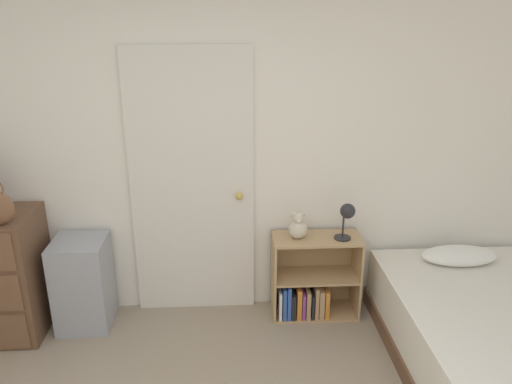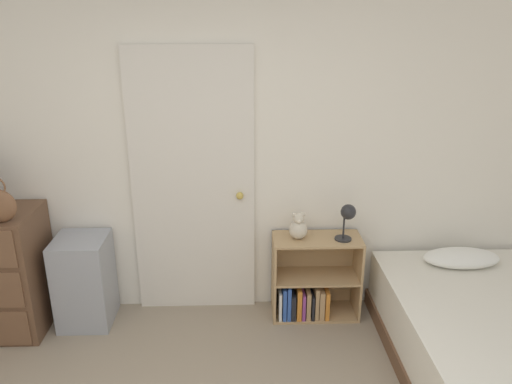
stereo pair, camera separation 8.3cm
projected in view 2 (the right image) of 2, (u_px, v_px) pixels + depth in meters
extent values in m
cube|color=white|center=(203.00, 150.00, 3.65)|extent=(10.00, 0.06, 2.55)
cube|color=silver|center=(193.00, 186.00, 3.69)|extent=(0.91, 0.04, 2.03)
sphere|color=gold|center=(240.00, 196.00, 3.68)|extent=(0.06, 0.06, 0.06)
cube|color=#999EA8|center=(85.00, 281.00, 3.71)|extent=(0.38, 0.39, 0.69)
cube|color=tan|center=(274.00, 277.00, 3.80)|extent=(0.02, 0.30, 0.65)
cube|color=tan|center=(357.00, 276.00, 3.82)|extent=(0.02, 0.30, 0.65)
cube|color=tan|center=(314.00, 312.00, 3.92)|extent=(0.62, 0.30, 0.02)
cube|color=tan|center=(316.00, 276.00, 3.81)|extent=(0.62, 0.30, 0.02)
cube|color=tan|center=(317.00, 239.00, 3.70)|extent=(0.62, 0.30, 0.02)
cube|color=tan|center=(313.00, 267.00, 3.95)|extent=(0.66, 0.01, 0.65)
cube|color=white|center=(280.00, 302.00, 3.83)|extent=(0.02, 0.20, 0.23)
cube|color=#3359B2|center=(284.00, 298.00, 3.85)|extent=(0.03, 0.25, 0.26)
cube|color=#3359B2|center=(288.00, 297.00, 3.84)|extent=(0.03, 0.24, 0.28)
cube|color=black|center=(293.00, 303.00, 3.84)|extent=(0.03, 0.20, 0.20)
cube|color=orange|center=(298.00, 301.00, 3.82)|extent=(0.03, 0.18, 0.25)
cube|color=#8C3F8C|center=(303.00, 302.00, 3.85)|extent=(0.02, 0.22, 0.21)
cube|color=tan|center=(307.00, 301.00, 3.85)|extent=(0.03, 0.22, 0.23)
cube|color=black|center=(312.00, 303.00, 3.84)|extent=(0.02, 0.19, 0.20)
cube|color=tan|center=(315.00, 298.00, 3.84)|extent=(0.03, 0.23, 0.26)
cube|color=tan|center=(320.00, 299.00, 3.86)|extent=(0.04, 0.25, 0.23)
cube|color=orange|center=(326.00, 301.00, 3.84)|extent=(0.03, 0.20, 0.23)
sphere|color=beige|center=(298.00, 230.00, 3.67)|extent=(0.14, 0.14, 0.14)
sphere|color=beige|center=(299.00, 219.00, 3.64)|extent=(0.08, 0.08, 0.08)
sphere|color=silver|center=(299.00, 221.00, 3.61)|extent=(0.03, 0.03, 0.03)
sphere|color=beige|center=(294.00, 215.00, 3.63)|extent=(0.04, 0.04, 0.04)
sphere|color=beige|center=(303.00, 214.00, 3.63)|extent=(0.04, 0.04, 0.04)
cylinder|color=#262628|center=(343.00, 239.00, 3.68)|extent=(0.12, 0.12, 0.01)
cylinder|color=#262628|center=(344.00, 227.00, 3.64)|extent=(0.01, 0.01, 0.18)
sphere|color=#262628|center=(348.00, 212.00, 3.59)|extent=(0.11, 0.11, 0.11)
cube|color=brown|center=(494.00, 369.00, 3.22)|extent=(1.25, 1.82, 0.12)
cube|color=silver|center=(500.00, 338.00, 3.14)|extent=(1.21, 1.77, 0.35)
ellipsoid|color=white|center=(461.00, 258.00, 3.68)|extent=(0.56, 0.28, 0.12)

